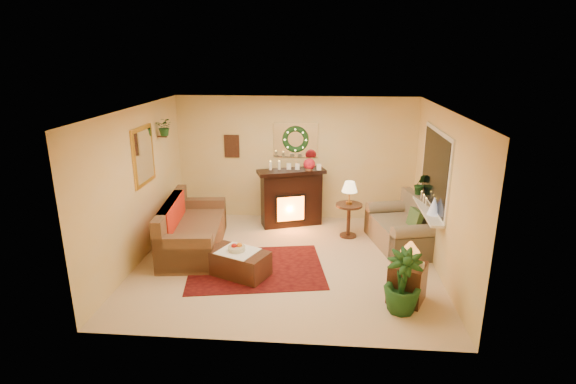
# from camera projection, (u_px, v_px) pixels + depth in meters

# --- Properties ---
(floor) EXTENTS (5.00, 5.00, 0.00)m
(floor) POSITION_uv_depth(u_px,v_px,m) (286.00, 262.00, 7.71)
(floor) COLOR beige
(floor) RESTS_ON ground
(ceiling) EXTENTS (5.00, 5.00, 0.00)m
(ceiling) POSITION_uv_depth(u_px,v_px,m) (286.00, 109.00, 6.94)
(ceiling) COLOR white
(ceiling) RESTS_ON ground
(wall_back) EXTENTS (5.00, 5.00, 0.00)m
(wall_back) POSITION_uv_depth(u_px,v_px,m) (296.00, 159.00, 9.46)
(wall_back) COLOR #EFD88C
(wall_back) RESTS_ON ground
(wall_front) EXTENTS (5.00, 5.00, 0.00)m
(wall_front) POSITION_uv_depth(u_px,v_px,m) (269.00, 246.00, 5.18)
(wall_front) COLOR #EFD88C
(wall_front) RESTS_ON ground
(wall_left) EXTENTS (4.50, 4.50, 0.00)m
(wall_left) POSITION_uv_depth(u_px,v_px,m) (138.00, 186.00, 7.52)
(wall_left) COLOR #EFD88C
(wall_left) RESTS_ON ground
(wall_right) EXTENTS (4.50, 4.50, 0.00)m
(wall_right) POSITION_uv_depth(u_px,v_px,m) (443.00, 193.00, 7.12)
(wall_right) COLOR #EFD88C
(wall_right) RESTS_ON ground
(area_rug) EXTENTS (2.45, 2.00, 0.01)m
(area_rug) POSITION_uv_depth(u_px,v_px,m) (256.00, 268.00, 7.47)
(area_rug) COLOR #610C0C
(area_rug) RESTS_ON floor
(sofa) EXTENTS (1.17, 2.22, 0.92)m
(sofa) POSITION_uv_depth(u_px,v_px,m) (194.00, 227.00, 8.11)
(sofa) COLOR #50331F
(sofa) RESTS_ON floor
(red_throw) EXTENTS (0.87, 1.41, 0.02)m
(red_throw) POSITION_uv_depth(u_px,v_px,m) (194.00, 223.00, 8.23)
(red_throw) COLOR red
(red_throw) RESTS_ON sofa
(fireplace) EXTENTS (1.27, 0.76, 1.11)m
(fireplace) POSITION_uv_depth(u_px,v_px,m) (291.00, 199.00, 9.24)
(fireplace) COLOR black
(fireplace) RESTS_ON floor
(poinsettia) EXTENTS (0.24, 0.24, 0.24)m
(poinsettia) POSITION_uv_depth(u_px,v_px,m) (309.00, 164.00, 8.99)
(poinsettia) COLOR red
(poinsettia) RESTS_ON fireplace
(mantel_candle_a) EXTENTS (0.06, 0.06, 0.19)m
(mantel_candle_a) POSITION_uv_depth(u_px,v_px,m) (270.00, 166.00, 9.01)
(mantel_candle_a) COLOR white
(mantel_candle_a) RESTS_ON fireplace
(mantel_candle_b) EXTENTS (0.06, 0.06, 0.18)m
(mantel_candle_b) POSITION_uv_depth(u_px,v_px,m) (279.00, 166.00, 9.05)
(mantel_candle_b) COLOR silver
(mantel_candle_b) RESTS_ON fireplace
(mantel_mirror) EXTENTS (0.92, 0.02, 0.72)m
(mantel_mirror) POSITION_uv_depth(u_px,v_px,m) (296.00, 140.00, 9.32)
(mantel_mirror) COLOR white
(mantel_mirror) RESTS_ON wall_back
(wreath) EXTENTS (0.55, 0.11, 0.55)m
(wreath) POSITION_uv_depth(u_px,v_px,m) (295.00, 139.00, 9.28)
(wreath) COLOR #194719
(wreath) RESTS_ON wall_back
(wall_art) EXTENTS (0.32, 0.03, 0.48)m
(wall_art) POSITION_uv_depth(u_px,v_px,m) (232.00, 146.00, 9.48)
(wall_art) COLOR #381E11
(wall_art) RESTS_ON wall_back
(gold_mirror) EXTENTS (0.03, 0.84, 1.00)m
(gold_mirror) POSITION_uv_depth(u_px,v_px,m) (143.00, 156.00, 7.67)
(gold_mirror) COLOR gold
(gold_mirror) RESTS_ON wall_left
(hanging_plant) EXTENTS (0.33, 0.28, 0.36)m
(hanging_plant) POSITION_uv_depth(u_px,v_px,m) (165.00, 135.00, 8.31)
(hanging_plant) COLOR #194719
(hanging_plant) RESTS_ON wall_left
(loveseat) EXTENTS (1.25, 1.72, 0.90)m
(loveseat) POSITION_uv_depth(u_px,v_px,m) (402.00, 224.00, 8.24)
(loveseat) COLOR gray
(loveseat) RESTS_ON floor
(window_frame) EXTENTS (0.03, 1.86, 1.36)m
(window_frame) POSITION_uv_depth(u_px,v_px,m) (436.00, 170.00, 7.57)
(window_frame) COLOR white
(window_frame) RESTS_ON wall_right
(window_glass) EXTENTS (0.02, 1.70, 1.22)m
(window_glass) POSITION_uv_depth(u_px,v_px,m) (435.00, 170.00, 7.57)
(window_glass) COLOR black
(window_glass) RESTS_ON wall_right
(window_sill) EXTENTS (0.22, 1.86, 0.04)m
(window_sill) POSITION_uv_depth(u_px,v_px,m) (426.00, 207.00, 7.78)
(window_sill) COLOR white
(window_sill) RESTS_ON wall_right
(mini_tree) EXTENTS (0.20, 0.20, 0.30)m
(mini_tree) POSITION_uv_depth(u_px,v_px,m) (434.00, 206.00, 7.34)
(mini_tree) COLOR silver
(mini_tree) RESTS_ON window_sill
(sill_plant) EXTENTS (0.29, 0.23, 0.53)m
(sill_plant) POSITION_uv_depth(u_px,v_px,m) (420.00, 185.00, 8.35)
(sill_plant) COLOR #143E12
(sill_plant) RESTS_ON window_sill
(side_table_round) EXTENTS (0.67, 0.67, 0.66)m
(side_table_round) POSITION_uv_depth(u_px,v_px,m) (348.00, 221.00, 8.69)
(side_table_round) COLOR #36210D
(side_table_round) RESTS_ON floor
(lamp_cream) EXTENTS (0.30, 0.30, 0.46)m
(lamp_cream) POSITION_uv_depth(u_px,v_px,m) (349.00, 193.00, 8.53)
(lamp_cream) COLOR #F5D695
(lamp_cream) RESTS_ON side_table_round
(end_table_square) EXTENTS (0.62, 0.62, 0.57)m
(end_table_square) POSITION_uv_depth(u_px,v_px,m) (407.00, 283.00, 6.44)
(end_table_square) COLOR black
(end_table_square) RESTS_ON floor
(lamp_tiffany) EXTENTS (0.27, 0.27, 0.40)m
(lamp_tiffany) POSITION_uv_depth(u_px,v_px,m) (410.00, 254.00, 6.28)
(lamp_tiffany) COLOR orange
(lamp_tiffany) RESTS_ON end_table_square
(coffee_table) EXTENTS (1.10, 0.88, 0.41)m
(coffee_table) POSITION_uv_depth(u_px,v_px,m) (238.00, 263.00, 7.21)
(coffee_table) COLOR #4A351F
(coffee_table) RESTS_ON floor
(fruit_bowl) EXTENTS (0.28, 0.28, 0.06)m
(fruit_bowl) POSITION_uv_depth(u_px,v_px,m) (237.00, 248.00, 7.15)
(fruit_bowl) COLOR beige
(fruit_bowl) RESTS_ON coffee_table
(floor_palm) EXTENTS (1.53, 1.53, 2.70)m
(floor_palm) POSITION_uv_depth(u_px,v_px,m) (403.00, 282.00, 6.11)
(floor_palm) COLOR #173B15
(floor_palm) RESTS_ON floor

